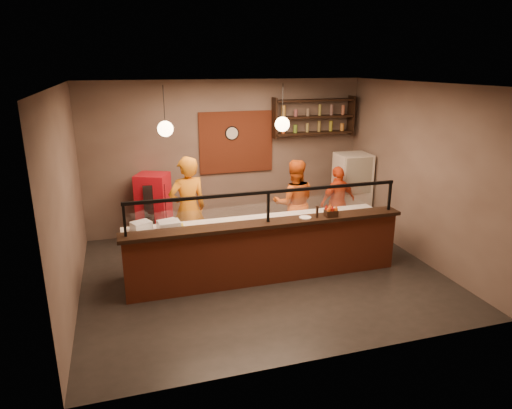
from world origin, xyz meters
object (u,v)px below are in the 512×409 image
object	(u,v)px
wall_clock	(232,133)
red_cooler	(154,208)
cook_left	(188,209)
pizza_dough	(235,224)
condiment_caddy	(331,213)
cook_right	(337,202)
pepper_mill	(317,212)
cook_mid	(294,203)
fridge	(351,191)

from	to	relation	value
wall_clock	red_cooler	distance (m)	2.24
cook_left	wall_clock	bearing A→B (deg)	-143.26
pizza_dough	cook_left	bearing A→B (deg)	128.32
condiment_caddy	red_cooler	bearing A→B (deg)	137.42
wall_clock	cook_right	size ratio (longest dim) A/B	0.20
pizza_dough	pepper_mill	xyz separation A→B (m)	(1.28, -0.49, 0.25)
red_cooler	pizza_dough	bearing A→B (deg)	-34.83
wall_clock	cook_right	xyz separation A→B (m)	(1.95, -1.17, -1.35)
cook_left	cook_mid	bearing A→B (deg)	169.13
condiment_caddy	pepper_mill	distance (m)	0.25
cook_mid	cook_right	distance (m)	1.06
cook_mid	pepper_mill	xyz separation A→B (m)	(-0.16, -1.44, 0.29)
cook_mid	fridge	xyz separation A→B (m)	(1.59, 0.61, -0.04)
pizza_dough	condiment_caddy	world-z (taller)	condiment_caddy
wall_clock	cook_left	size ratio (longest dim) A/B	0.15
wall_clock	cook_mid	world-z (taller)	wall_clock
red_cooler	pepper_mill	xyz separation A→B (m)	(2.47, -2.48, 0.46)
pepper_mill	fridge	bearing A→B (deg)	49.47
red_cooler	condiment_caddy	distance (m)	3.71
wall_clock	condiment_caddy	distance (m)	3.13
red_cooler	cook_left	bearing A→B (deg)	-41.09
fridge	pepper_mill	world-z (taller)	fridge
cook_mid	condiment_caddy	size ratio (longest dim) A/B	8.66
pizza_dough	pepper_mill	size ratio (longest dim) A/B	2.30
cook_left	condiment_caddy	distance (m)	2.58
red_cooler	condiment_caddy	world-z (taller)	red_cooler
cook_left	condiment_caddy	size ratio (longest dim) A/B	9.71
wall_clock	red_cooler	world-z (taller)	wall_clock
red_cooler	fridge	bearing A→B (deg)	18.41
cook_mid	red_cooler	xyz separation A→B (m)	(-2.63, 1.04, -0.17)
cook_right	pepper_mill	distance (m)	2.06
cook_right	cook_left	bearing A→B (deg)	-9.91
cook_left	cook_right	xyz separation A→B (m)	(3.15, 0.28, -0.22)
cook_right	pepper_mill	bearing A→B (deg)	38.32
cook_right	fridge	bearing A→B (deg)	-156.69
condiment_caddy	pepper_mill	size ratio (longest dim) A/B	1.01
fridge	cook_right	bearing A→B (deg)	-138.86
cook_left	pizza_dough	world-z (taller)	cook_left
pepper_mill	pizza_dough	bearing A→B (deg)	158.91
cook_mid	pepper_mill	distance (m)	1.48
pizza_dough	wall_clock	bearing A→B (deg)	76.96
fridge	cook_left	bearing A→B (deg)	-166.23
cook_right	condiment_caddy	world-z (taller)	cook_right
fridge	pepper_mill	bearing A→B (deg)	-127.71
fridge	pepper_mill	distance (m)	2.72
cook_mid	fridge	world-z (taller)	cook_mid
cook_left	condiment_caddy	bearing A→B (deg)	134.56
condiment_caddy	cook_right	bearing A→B (deg)	59.57
cook_right	pizza_dough	xyz separation A→B (m)	(-2.48, -1.12, 0.15)
red_cooler	pizza_dough	world-z (taller)	red_cooler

